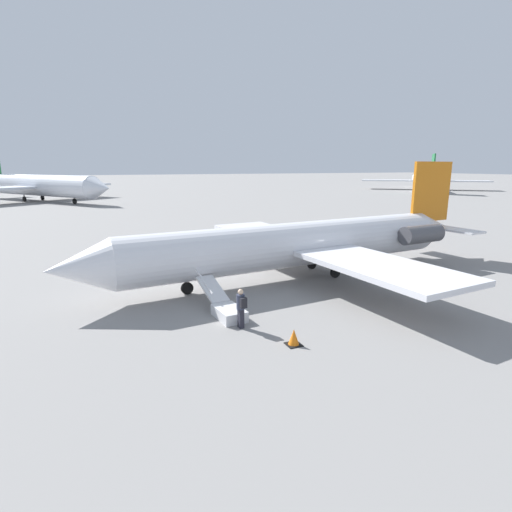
# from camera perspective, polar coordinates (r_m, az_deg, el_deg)

# --- Properties ---
(ground_plane) EXTENTS (600.00, 600.00, 0.00)m
(ground_plane) POSITION_cam_1_polar(r_m,az_deg,el_deg) (25.13, 5.62, -3.05)
(ground_plane) COLOR gray
(airplane_main) EXTENTS (28.30, 21.20, 7.12)m
(airplane_main) POSITION_cam_1_polar(r_m,az_deg,el_deg) (25.16, 7.50, 1.92)
(airplane_main) COLOR silver
(airplane_main) RESTS_ON ground
(airplane_far_center) EXTENTS (33.81, 37.94, 9.65)m
(airplane_far_center) POSITION_cam_1_polar(r_m,az_deg,el_deg) (128.03, 22.83, 10.04)
(airplane_far_center) COLOR silver
(airplane_far_center) RESTS_ON ground
(airplane_taxiing_distant) EXTENTS (28.52, 35.88, 10.56)m
(airplane_taxiing_distant) POSITION_cam_1_polar(r_m,az_deg,el_deg) (89.04, -28.66, 8.89)
(airplane_taxiing_distant) COLOR silver
(airplane_taxiing_distant) RESTS_ON ground
(boarding_stairs) EXTENTS (1.36, 4.09, 1.75)m
(boarding_stairs) POSITION_cam_1_polar(r_m,az_deg,el_deg) (18.75, -4.39, -7.38)
(boarding_stairs) COLOR silver
(boarding_stairs) RESTS_ON ground
(passenger) EXTENTS (0.36, 0.55, 1.74)m
(passenger) POSITION_cam_1_polar(r_m,az_deg,el_deg) (17.12, -2.15, -7.13)
(passenger) COLOR #23232D
(passenger) RESTS_ON ground
(traffic_cone_near_stairs) EXTENTS (0.59, 0.59, 0.64)m
(traffic_cone_near_stairs) POSITION_cam_1_polar(r_m,az_deg,el_deg) (15.90, 5.41, -11.54)
(traffic_cone_near_stairs) COLOR black
(traffic_cone_near_stairs) RESTS_ON ground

